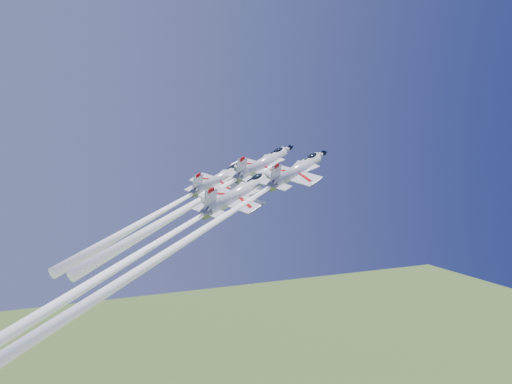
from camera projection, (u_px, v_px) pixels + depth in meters
name	position (u px, v px, depth m)	size (l,w,h in m)	color
jet_lead	(208.00, 196.00, 96.05)	(35.00, 20.87, 33.07)	silver
jet_left	(171.00, 206.00, 96.32)	(30.17, 17.91, 27.23)	silver
jet_right	(192.00, 237.00, 78.93)	(45.24, 27.52, 51.60)	silver
jet_slot	(126.00, 262.00, 78.64)	(45.90, 27.77, 49.77)	silver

